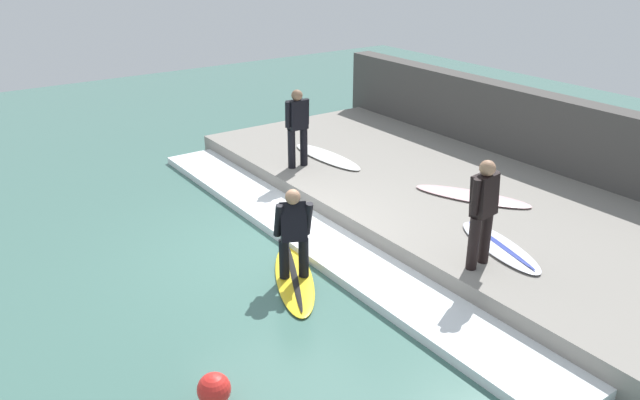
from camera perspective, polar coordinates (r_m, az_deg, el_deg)
ground_plane at (r=9.67m, az=-3.75°, el=-4.85°), size 28.00×28.00×0.00m
concrete_ledge at (r=11.53m, az=10.69°, el=0.58°), size 4.40×10.21×0.37m
back_wall at (r=13.09m, az=18.55°, el=5.69°), size 0.50×10.72×1.74m
wave_foam_crest at (r=9.97m, az=-0.41°, el=-3.47°), size 1.00×9.70×0.13m
surfboard_riding at (r=8.93m, az=-2.37°, el=-7.14°), size 1.39×2.06×0.07m
surfer_riding at (r=8.57m, az=-2.45°, el=-2.72°), size 0.50×0.52×1.33m
surfer_waiting_near at (r=8.45m, az=14.68°, el=-0.71°), size 0.51×0.29×1.51m
surfboard_waiting_near at (r=9.34m, az=16.10°, el=-4.09°), size 0.96×1.83×0.07m
surfer_waiting_far at (r=11.88m, az=-2.08°, el=6.94°), size 0.52×0.25×1.51m
surfboard_waiting_far at (r=12.58m, az=0.65°, el=3.99°), size 0.58×2.01×0.06m
surfboard_spare at (r=10.97m, az=13.73°, el=0.35°), size 1.38×2.02×0.06m
marker_buoy at (r=6.85m, az=-9.67°, el=-16.69°), size 0.36×0.36×0.36m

